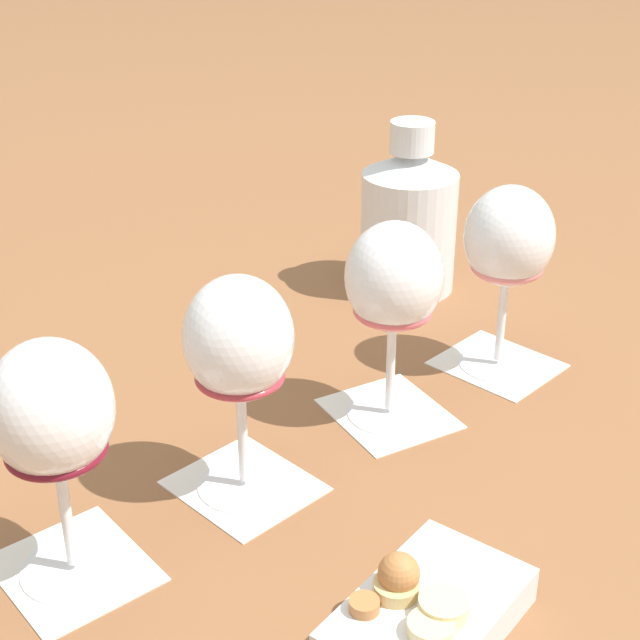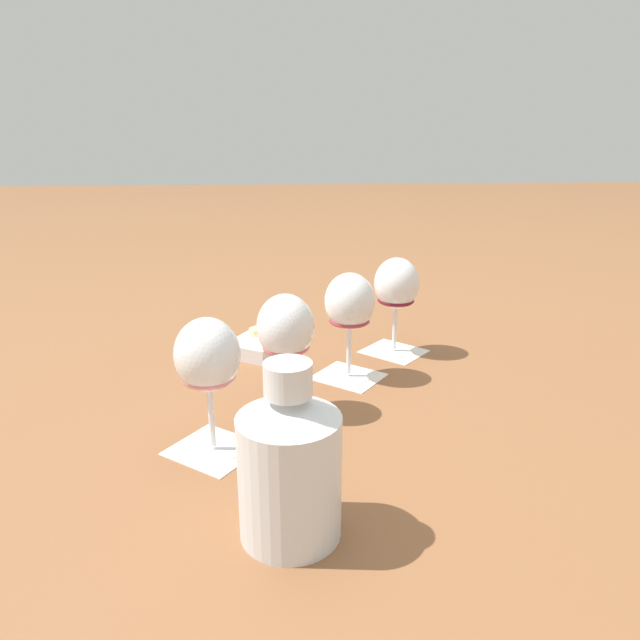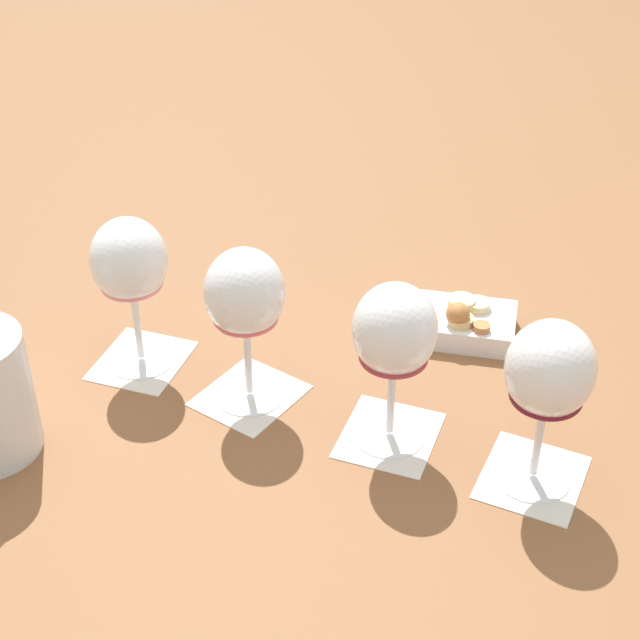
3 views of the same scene
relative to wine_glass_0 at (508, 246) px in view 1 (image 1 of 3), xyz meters
The scene contains 11 objects.
ground_plane 0.26m from the wine_glass_0, 47.01° to the left, with size 8.00×8.00×0.00m, color brown.
tasting_card_0 0.13m from the wine_glass_0, behind, with size 0.14×0.14×0.00m.
tasting_card_1 0.19m from the wine_glass_0, 45.67° to the left, with size 0.14×0.14×0.00m.
tasting_card_2 0.33m from the wine_glass_0, 47.11° to the left, with size 0.14×0.14×0.00m.
tasting_card_3 0.47m from the wine_glass_0, 47.31° to the left, with size 0.14×0.14×0.00m.
wine_glass_0 is the anchor object (origin of this frame).
wine_glass_1 0.14m from the wine_glass_0, 45.67° to the left, with size 0.08×0.08×0.18m.
wine_glass_2 0.31m from the wine_glass_0, 47.11° to the left, with size 0.08×0.08×0.18m.
wine_glass_3 0.46m from the wine_glass_0, 47.31° to the left, with size 0.08×0.08×0.18m.
ceramic_vase 0.20m from the wine_glass_0, 60.25° to the right, with size 0.11×0.11×0.19m.
snack_dish 0.39m from the wine_glass_0, 80.73° to the left, with size 0.15×0.17×0.06m.
Camera 1 is at (-0.09, 0.68, 0.48)m, focal length 55.00 mm.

